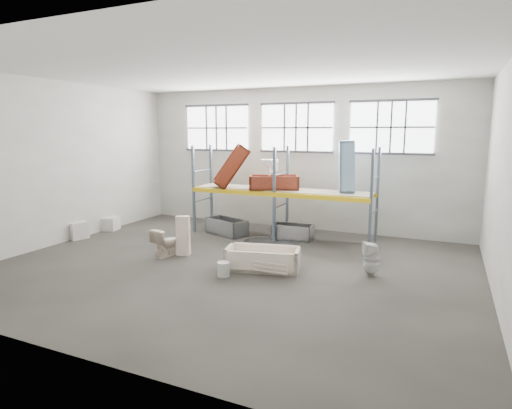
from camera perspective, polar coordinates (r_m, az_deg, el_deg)
The scene contains 34 objects.
floor at distance 11.18m, azimuth -3.21°, elevation -8.55°, with size 12.00×10.00×0.10m, color #4A463F.
ceiling at distance 10.73m, azimuth -3.48°, elevation 18.27°, with size 12.00×10.00×0.10m, color silver.
wall_back at distance 15.30m, azimuth 5.52°, elevation 6.13°, with size 12.00×0.10×5.00m, color #A6A59A.
wall_front at distance 6.64m, azimuth -23.97°, elevation 0.60°, with size 12.00×0.10×5.00m, color #B4B2A6.
wall_left at distance 14.48m, azimuth -25.15°, elevation 5.05°, with size 0.10×10.00×5.00m, color #B1AFA3.
wall_right at distance 9.51m, azimuth 31.00°, elevation 2.58°, with size 0.10×10.00×5.00m, color #B1B0A5.
window_left at distance 16.48m, azimuth -5.30°, elevation 10.22°, with size 2.60×0.04×1.60m, color white.
window_mid at distance 15.16m, azimuth 5.45°, elevation 10.26°, with size 2.60×0.04×1.60m, color white.
window_right at distance 14.44m, azimuth 17.73°, elevation 9.87°, with size 2.60×0.04×1.60m, color white.
rack_upright_la at distance 14.76m, azimuth -8.40°, elevation 2.04°, with size 0.08×0.08×3.00m, color slate.
rack_upright_lb at distance 15.78m, azimuth -6.05°, elevation 2.58°, with size 0.08×0.08×3.00m, color slate.
rack_upright_ma at distance 13.39m, azimuth 2.47°, elevation 1.35°, with size 0.08×0.08×3.00m, color slate.
rack_upright_mb at distance 14.50m, azimuth 4.24°, elevation 1.98°, with size 0.08×0.08×3.00m, color slate.
rack_upright_ra at distance 12.60m, azimuth 15.23°, elevation 0.48°, with size 0.08×0.08×3.00m, color slate.
rack_upright_rb at distance 13.78m, azimuth 16.04°, elevation 1.21°, with size 0.08×0.08×3.00m, color slate.
rack_beam_front at distance 13.39m, azimuth 2.47°, elevation 1.35°, with size 6.00×0.10×0.14m, color yellow.
rack_beam_back at distance 14.50m, azimuth 4.24°, elevation 1.98°, with size 6.00×0.10×0.14m, color yellow.
shelf_deck at distance 13.94m, azimuth 3.39°, elevation 2.00°, with size 5.90×1.10×0.03m, color gray.
wet_patch at distance 13.51m, azimuth 2.11°, elevation -5.06°, with size 1.80×1.80×0.00m, color black.
bathtub_beige at distance 10.86m, azimuth 0.92°, elevation -7.29°, with size 1.86×0.87×0.55m, color beige, non-canonical shape.
cistern_spare at distance 11.27m, azimuth 3.10°, elevation -6.63°, with size 0.39×0.19×0.37m, color silver.
sink_in_tub at distance 11.29m, azimuth 0.96°, elevation -7.23°, with size 0.42×0.42×0.14m, color beige.
toilet_beige at distance 12.19m, azimuth -12.10°, elevation -4.98°, with size 0.45×0.79×0.81m, color #F4DEC8.
cistern_tall at distance 12.18m, azimuth -9.76°, elevation -4.14°, with size 0.36×0.24×1.12m, color #F4D3C7.
toilet_white at distance 10.72m, azimuth 15.27°, elevation -7.07°, with size 0.38×0.38×0.84m, color white.
steel_tub_left at distance 14.48m, azimuth -3.98°, elevation -2.98°, with size 1.47×0.69×0.54m, color #A9ACB1, non-canonical shape.
steel_tub_right at distance 13.90m, azimuth 4.91°, elevation -3.65°, with size 1.32×0.62×0.48m, color #ACAEB3, non-canonical shape.
rust_tub_flat at distance 13.90m, azimuth 2.44°, elevation 2.99°, with size 1.61×0.75×0.45m, color #943B1D, non-canonical shape.
rust_tub_tilted at distance 14.41m, azimuth -3.36°, elevation 5.12°, with size 1.56×0.73×0.44m, color maroon, non-canonical shape.
sink_on_shelf at distance 13.81m, azimuth 1.82°, elevation 4.10°, with size 0.60×0.46×0.53m, color white.
blue_tub_upright at distance 13.49m, azimuth 12.10°, elevation 5.03°, with size 1.59×0.75×0.45m, color #79A0C5, non-canonical shape.
bucket at distance 10.40m, azimuth -4.41°, elevation -8.67°, with size 0.30×0.30×0.35m, color beige.
carton_near at distance 15.13m, azimuth -22.99°, elevation -3.15°, with size 0.65×0.55×0.55m, color silver.
carton_far at distance 15.97m, azimuth -19.11°, elevation -2.43°, with size 0.56×0.56×0.47m, color silver.
Camera 1 is at (4.93, -9.40, 3.46)m, focal length 29.71 mm.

